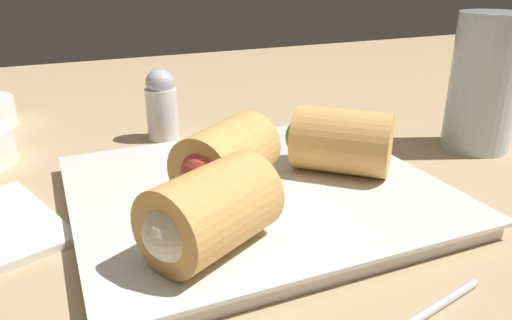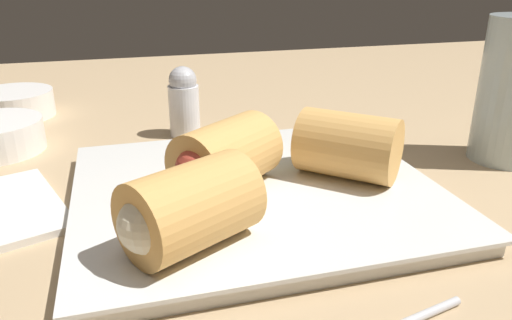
{
  "view_description": "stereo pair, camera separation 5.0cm",
  "coord_description": "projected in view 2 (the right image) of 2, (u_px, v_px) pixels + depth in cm",
  "views": [
    {
      "loc": [
        -14.98,
        -31.37,
        20.29
      ],
      "look_at": [
        -0.55,
        1.91,
        5.65
      ],
      "focal_mm": 35.0,
      "sensor_mm": 36.0,
      "label": 1
    },
    {
      "loc": [
        -10.26,
        -33.04,
        20.29
      ],
      "look_at": [
        -0.55,
        1.91,
        5.65
      ],
      "focal_mm": 35.0,
      "sensor_mm": 36.0,
      "label": 2
    }
  ],
  "objects": [
    {
      "name": "table_surface",
      "position": [
        269.0,
        223.0,
        0.39
      ],
      "size": [
        180.0,
        140.0,
        2.0
      ],
      "color": "tan",
      "rests_on": "ground"
    },
    {
      "name": "serving_plate",
      "position": [
        256.0,
        193.0,
        0.4
      ],
      "size": [
        28.32,
        25.42,
        1.5
      ],
      "color": "silver",
      "rests_on": "table_surface"
    },
    {
      "name": "roll_front_left",
      "position": [
        185.0,
        209.0,
        0.3
      ],
      "size": [
        9.5,
        8.51,
        5.37
      ],
      "color": "#DBA356",
      "rests_on": "serving_plate"
    },
    {
      "name": "roll_front_right",
      "position": [
        342.0,
        144.0,
        0.41
      ],
      "size": [
        9.43,
        9.3,
        5.37
      ],
      "color": "#DBA356",
      "rests_on": "serving_plate"
    },
    {
      "name": "roll_back_left",
      "position": [
        222.0,
        157.0,
        0.38
      ],
      "size": [
        9.52,
        9.07,
        5.37
      ],
      "color": "#DBA356",
      "rests_on": "serving_plate"
    },
    {
      "name": "dipping_bowl_far",
      "position": [
        13.0,
        103.0,
        0.62
      ],
      "size": [
        9.65,
        9.65,
        3.22
      ],
      "color": "white",
      "rests_on": "table_surface"
    },
    {
      "name": "salt_shaker",
      "position": [
        184.0,
        102.0,
        0.55
      ],
      "size": [
        3.36,
        3.36,
        7.69
      ],
      "color": "silver",
      "rests_on": "table_surface"
    }
  ]
}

